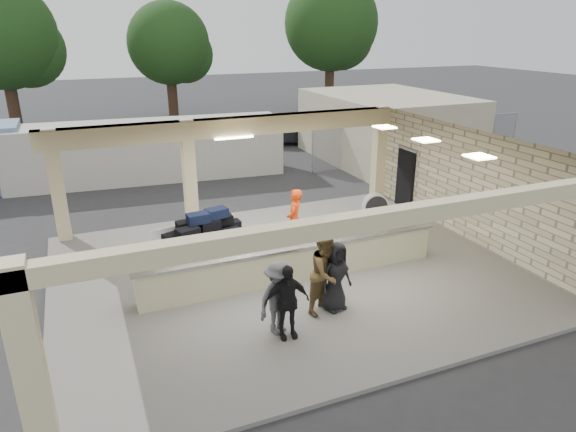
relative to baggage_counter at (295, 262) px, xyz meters
name	(u,v)px	position (x,y,z in m)	size (l,w,h in m)	color
ground	(287,274)	(0.00, 0.50, -0.59)	(120.00, 120.00, 0.00)	#2C2C2F
pavilion	(285,219)	(0.21, 1.16, 0.76)	(12.01, 10.00, 3.55)	slate
baggage_counter	(295,262)	(0.00, 0.00, 0.00)	(8.20, 0.58, 0.98)	#C3C192
luggage_cart	(205,235)	(-1.87, 1.95, 0.31)	(2.76, 2.00, 1.47)	white
drum_fan	(375,206)	(4.21, 2.88, 0.03)	(0.91, 0.50, 0.96)	white
baggage_handler	(294,220)	(0.74, 1.72, 0.45)	(0.68, 0.37, 1.87)	#EF3E0C
passenger_a	(326,273)	(0.03, -1.71, 0.47)	(0.93, 0.41, 1.92)	brown
passenger_b	(287,302)	(-1.20, -2.36, 0.35)	(0.98, 0.36, 1.67)	black
passenger_c	(279,298)	(-1.30, -2.14, 0.34)	(1.07, 0.37, 1.65)	#46474B
passenger_d	(335,276)	(0.27, -1.73, 0.35)	(0.82, 0.34, 1.68)	black
car_white_a	(357,134)	(9.75, 13.71, 0.08)	(2.21, 4.66, 1.33)	silver
car_white_b	(407,128)	(13.41, 14.14, 0.07)	(1.56, 4.19, 1.32)	silver
car_dark	(296,130)	(6.83, 15.60, 0.18)	(1.63, 4.62, 1.54)	black
container_white	(149,150)	(-1.92, 11.45, 0.66)	(11.49, 2.30, 2.49)	beige
fence	(422,139)	(11.00, 9.50, 0.47)	(12.06, 0.06, 2.03)	gray
tree_left	(8,39)	(-7.68, 24.66, 5.00)	(6.60, 6.30, 9.00)	#382619
tree_mid	(173,47)	(2.32, 26.66, 4.38)	(6.00, 5.60, 8.00)	#382619
tree_right	(334,27)	(14.32, 25.66, 5.63)	(7.20, 7.00, 10.00)	#382619
adjacent_building	(386,127)	(9.50, 10.50, 1.01)	(6.00, 8.00, 3.20)	#B9AE93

